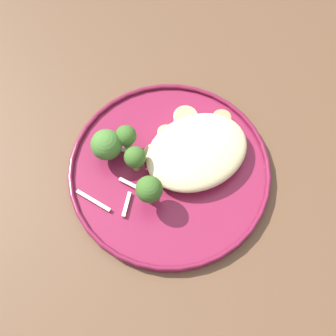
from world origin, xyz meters
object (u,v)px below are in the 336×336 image
Objects in this scene: dinner_plate at (168,171)px; seared_scallop_on_noodles at (184,176)px; seared_scallop_right_edge at (199,152)px; seared_scallop_front_small at (154,155)px; broccoli_floret_tall_stalk at (135,158)px; seared_scallop_rear_pale at (166,134)px; seared_scallop_center_golden at (220,137)px; broccoli_floret_center_pile at (149,190)px; broccoli_floret_left_leaning at (126,136)px; seared_scallop_large_seared at (185,118)px; seared_scallop_tiny_bay at (221,119)px; broccoli_floret_split_head at (106,145)px.

seared_scallop_on_noodles is at bearing 125.19° from dinner_plate.
seared_scallop_right_edge is 0.81× the size of seared_scallop_on_noodles.
seared_scallop_front_small is 0.58× the size of broccoli_floret_tall_stalk.
seared_scallop_rear_pale is at bearing -114.36° from dinner_plate.
broccoli_floret_center_pile reaches higher than seared_scallop_center_golden.
seared_scallop_right_edge reaches higher than dinner_plate.
broccoli_floret_tall_stalk is at bearing 84.57° from broccoli_floret_left_leaning.
seared_scallop_on_noodles is 0.07m from broccoli_floret_tall_stalk.
seared_scallop_large_seared is 0.14m from broccoli_floret_center_pile.
seared_scallop_on_noodles is (0.05, 0.08, -0.00)m from seared_scallop_large_seared.
seared_scallop_front_small is at bearing -175.60° from broccoli_floret_tall_stalk.
seared_scallop_tiny_bay is 0.54× the size of broccoli_floret_left_leaning.
seared_scallop_tiny_bay is 0.11m from seared_scallop_on_noodles.
seared_scallop_right_edge is 0.11m from broccoli_floret_left_leaning.
broccoli_floret_left_leaning reaches higher than seared_scallop_large_seared.
broccoli_floret_center_pile is (0.03, 0.06, 0.03)m from seared_scallop_front_small.
broccoli_floret_split_head reaches higher than seared_scallop_tiny_bay.
seared_scallop_on_noodles is (0.04, 0.02, -0.00)m from seared_scallop_right_edge.
broccoli_floret_split_head is (0.03, -0.00, -0.00)m from broccoli_floret_left_leaning.
seared_scallop_right_edge is (-0.06, 0.03, 0.00)m from seared_scallop_front_small.
seared_scallop_on_noodles is at bearing 121.20° from broccoli_floret_left_leaning.
seared_scallop_tiny_bay is 0.94× the size of seared_scallop_on_noodles.
seared_scallop_center_golden is at bearing 169.65° from seared_scallop_front_small.
seared_scallop_rear_pale is at bearing -96.05° from seared_scallop_on_noodles.
seared_scallop_rear_pale is at bearing -60.03° from seared_scallop_right_edge.
seared_scallop_large_seared reaches higher than seared_scallop_on_noodles.
seared_scallop_rear_pale is at bearing -11.20° from seared_scallop_tiny_bay.
seared_scallop_front_small is 0.07m from broccoli_floret_split_head.
broccoli_floret_split_head is at bearing -18.63° from seared_scallop_center_golden.
broccoli_floret_center_pile is (0.01, 0.09, 0.01)m from broccoli_floret_left_leaning.
broccoli_floret_split_head is at bearing -2.02° from broccoli_floret_left_leaning.
broccoli_floret_left_leaning is 0.04m from broccoli_floret_tall_stalk.
seared_scallop_front_small is at bearing -24.69° from seared_scallop_right_edge.
seared_scallop_large_seared is at bearing -160.86° from broccoli_floret_tall_stalk.
seared_scallop_rear_pale is 1.02× the size of seared_scallop_right_edge.
seared_scallop_right_edge is 0.13m from broccoli_floret_split_head.
broccoli_floret_left_leaning is at bearing -11.37° from seared_scallop_tiny_bay.
dinner_plate is 10.37× the size of seared_scallop_tiny_bay.
dinner_plate is at bearing 16.76° from seared_scallop_tiny_bay.
broccoli_floret_split_head is (0.11, -0.06, 0.02)m from seared_scallop_right_edge.
seared_scallop_rear_pale is 0.47× the size of broccoli_floret_left_leaning.
broccoli_floret_tall_stalk reaches higher than seared_scallop_rear_pale.
broccoli_floret_tall_stalk is (0.03, 0.00, 0.02)m from seared_scallop_front_small.
broccoli_floret_left_leaning is at bearing -95.09° from broccoli_floret_center_pile.
seared_scallop_tiny_bay reaches higher than seared_scallop_on_noodles.
seared_scallop_rear_pale is 0.85× the size of seared_scallop_center_golden.
seared_scallop_large_seared is (-0.06, -0.06, 0.01)m from dinner_plate.
broccoli_floret_split_head reaches higher than seared_scallop_front_small.
broccoli_floret_left_leaning is (0.05, -0.08, 0.02)m from seared_scallop_on_noodles.
seared_scallop_rear_pale is at bearing -144.46° from seared_scallop_front_small.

